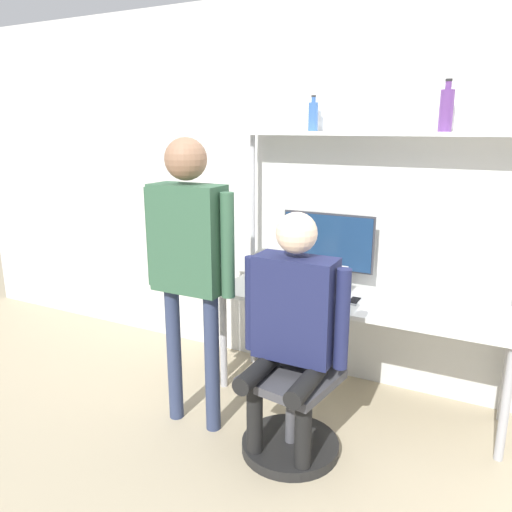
% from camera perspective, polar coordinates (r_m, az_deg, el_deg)
% --- Properties ---
extents(ground_plane, '(12.00, 12.00, 0.00)m').
position_cam_1_polar(ground_plane, '(3.35, 9.61, -18.43)').
color(ground_plane, tan).
extents(wall_back, '(8.00, 0.06, 2.70)m').
position_cam_1_polar(wall_back, '(3.49, 13.93, 6.51)').
color(wall_back, silver).
rests_on(wall_back, ground_plane).
extents(desk, '(1.91, 0.62, 0.73)m').
position_cam_1_polar(desk, '(3.34, 11.82, -6.09)').
color(desk, silver).
rests_on(desk, ground_plane).
extents(shelf_unit, '(1.82, 0.22, 1.78)m').
position_cam_1_polar(shelf_unit, '(3.33, 13.46, 8.69)').
color(shelf_unit, white).
rests_on(shelf_unit, ground_plane).
extents(monitor, '(0.65, 0.18, 0.52)m').
position_cam_1_polar(monitor, '(3.47, 8.16, 1.27)').
color(monitor, '#333338').
rests_on(monitor, desk).
extents(laptop, '(0.29, 0.21, 0.21)m').
position_cam_1_polar(laptop, '(3.32, 7.69, -3.60)').
color(laptop, silver).
rests_on(laptop, desk).
extents(cell_phone, '(0.07, 0.15, 0.01)m').
position_cam_1_polar(cell_phone, '(3.27, 11.19, -5.05)').
color(cell_phone, silver).
rests_on(cell_phone, desk).
extents(office_chair, '(0.56, 0.56, 0.93)m').
position_cam_1_polar(office_chair, '(2.98, 4.46, -16.32)').
color(office_chair, black).
rests_on(office_chair, ground_plane).
extents(person_seated, '(0.61, 0.47, 1.39)m').
position_cam_1_polar(person_seated, '(2.70, 4.18, -6.94)').
color(person_seated, black).
rests_on(person_seated, ground_plane).
extents(person_standing, '(0.60, 0.24, 1.76)m').
position_cam_1_polar(person_standing, '(2.90, -7.68, 0.95)').
color(person_standing, '#2D3856').
rests_on(person_standing, ground_plane).
extents(bottle_blue, '(0.06, 0.06, 0.23)m').
position_cam_1_polar(bottle_blue, '(3.45, 6.55, 15.61)').
color(bottle_blue, '#335999').
rests_on(bottle_blue, shelf_unit).
extents(bottle_purple, '(0.08, 0.08, 0.30)m').
position_cam_1_polar(bottle_purple, '(3.25, 20.92, 15.37)').
color(bottle_purple, '#593372').
rests_on(bottle_purple, shelf_unit).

